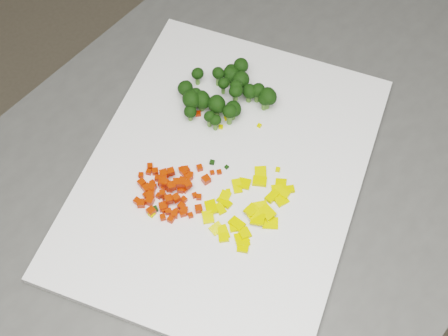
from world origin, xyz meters
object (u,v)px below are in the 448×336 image
carrot_pile (170,185)px  counter_block (242,271)px  cutting_board (224,174)px  pepper_pile (251,203)px  broccoli_pile (227,91)px

carrot_pile → counter_block: bearing=-6.2°
cutting_board → pepper_pile: size_ratio=3.88×
counter_block → carrot_pile: bearing=173.8°
counter_block → pepper_pile: bearing=-121.9°
broccoli_pile → cutting_board: bearing=-123.5°
carrot_pile → broccoli_pile: bearing=30.7°
pepper_pile → broccoli_pile: (0.06, 0.17, 0.02)m
pepper_pile → broccoli_pile: bearing=69.4°
counter_block → broccoli_pile: (0.02, 0.10, 0.49)m
counter_block → carrot_pile: 0.50m
pepper_pile → counter_block: bearing=58.1°
counter_block → broccoli_pile: size_ratio=7.59×
broccoli_pile → counter_block: bearing=-102.1°
carrot_pile → pepper_pile: size_ratio=0.86×
pepper_pile → carrot_pile: bearing=136.2°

